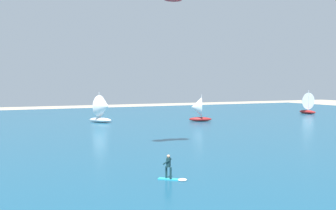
{
  "coord_description": "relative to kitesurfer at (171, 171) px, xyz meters",
  "views": [
    {
      "loc": [
        -11.86,
        -3.36,
        6.49
      ],
      "look_at": [
        -0.39,
        21.22,
        4.96
      ],
      "focal_mm": 40.41,
      "sensor_mm": 36.0,
      "label": 1
    }
  ],
  "objects": [
    {
      "name": "sailboat_heeled_over",
      "position": [
        50.15,
        38.27,
        1.71
      ],
      "size": [
        3.61,
        4.28,
        5.06
      ],
      "color": "maroon",
      "rests_on": "ocean"
    },
    {
      "name": "kitesurfer",
      "position": [
        0.0,
        0.0,
        0.0
      ],
      "size": [
        1.86,
        1.69,
        1.67
      ],
      "color": "#26B2CC",
      "rests_on": "ocean"
    },
    {
      "name": "ocean",
      "position": [
        1.14,
        32.03,
        -0.65
      ],
      "size": [
        160.0,
        90.0,
        0.1
      ],
      "primitive_type": "cube",
      "color": "navy",
      "rests_on": "ground"
    },
    {
      "name": "sailboat_far_right",
      "position": [
        20.87,
        33.48,
        1.49
      ],
      "size": [
        4.07,
        3.64,
        4.56
      ],
      "color": "maroon",
      "rests_on": "ocean"
    },
    {
      "name": "sailboat_anchored_offshore",
      "position": [
        5.84,
        38.2,
        1.71
      ],
      "size": [
        4.35,
        4.53,
        5.05
      ],
      "color": "silver",
      "rests_on": "ocean"
    }
  ]
}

